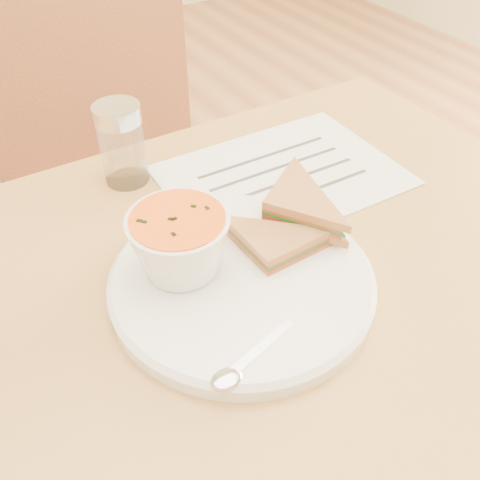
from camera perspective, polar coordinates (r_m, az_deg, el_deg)
dining_table at (r=0.91m, az=-0.81°, el=-22.10°), size 1.00×0.70×0.75m
chair_far at (r=1.12m, az=-10.47°, el=2.72°), size 0.45×0.45×0.99m
plate at (r=0.60m, az=0.18°, el=-4.42°), size 0.34×0.34×0.02m
soup_bowl at (r=0.58m, az=-6.41°, el=-0.68°), size 0.13×0.13×0.08m
sandwich_half_a at (r=0.58m, az=2.98°, el=-3.38°), size 0.10×0.10×0.03m
sandwich_half_b at (r=0.63m, az=2.33°, el=2.87°), size 0.15×0.15×0.03m
spoon at (r=0.52m, az=2.27°, el=-11.47°), size 0.16×0.07×0.01m
paper_menu at (r=0.77m, az=4.53°, el=6.90°), size 0.33×0.24×0.00m
condiment_shaker at (r=0.75m, az=-12.47°, el=9.92°), size 0.06×0.06×0.11m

